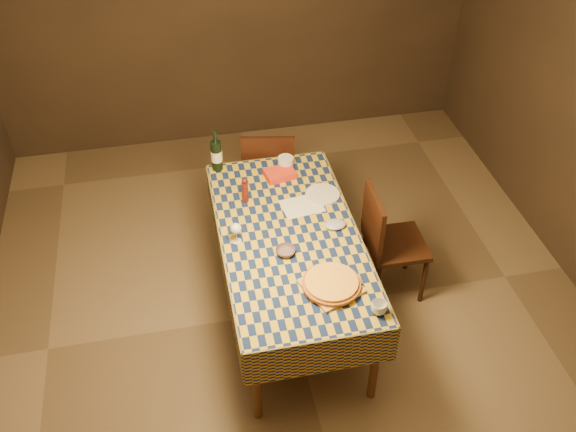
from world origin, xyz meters
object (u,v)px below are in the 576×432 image
(bowl, at_px, (286,251))
(chair_right, at_px, (386,238))
(white_plate, at_px, (323,194))
(chair_far, at_px, (269,171))
(cutting_board, at_px, (331,286))
(dining_table, at_px, (289,244))
(wine_bottle, at_px, (217,155))
(pizza, at_px, (331,283))

(bowl, distance_m, chair_right, 0.89)
(white_plate, height_order, chair_far, chair_far)
(cutting_board, height_order, chair_far, chair_far)
(dining_table, relative_size, wine_bottle, 5.38)
(cutting_board, distance_m, wine_bottle, 1.49)
(wine_bottle, distance_m, chair_right, 1.41)
(white_plate, relative_size, chair_far, 0.27)
(dining_table, distance_m, wine_bottle, 0.96)
(dining_table, xyz_separation_m, chair_far, (0.05, 1.08, -0.17))
(chair_right, bearing_deg, cutting_board, -133.85)
(pizza, xyz_separation_m, wine_bottle, (-0.54, 1.38, 0.09))
(pizza, relative_size, chair_right, 0.41)
(white_plate, bearing_deg, wine_bottle, 145.92)
(chair_right, bearing_deg, chair_far, 124.92)
(bowl, bearing_deg, cutting_board, -58.25)
(chair_far, height_order, chair_right, same)
(dining_table, relative_size, white_plate, 7.35)
(wine_bottle, relative_size, white_plate, 1.37)
(dining_table, bearing_deg, bowl, -110.04)
(bowl, xyz_separation_m, white_plate, (0.39, 0.55, -0.01))
(bowl, relative_size, chair_right, 0.14)
(pizza, bearing_deg, chair_right, 46.15)
(dining_table, xyz_separation_m, wine_bottle, (-0.38, 0.86, 0.20))
(chair_right, bearing_deg, pizza, -133.85)
(dining_table, xyz_separation_m, cutting_board, (0.16, -0.52, 0.09))
(cutting_board, distance_m, white_plate, 0.92)
(pizza, distance_m, wine_bottle, 1.48)
(dining_table, height_order, chair_far, chair_far)
(wine_bottle, distance_m, white_plate, 0.86)
(pizza, distance_m, white_plate, 0.92)
(bowl, xyz_separation_m, chair_far, (0.11, 1.25, -0.27))
(cutting_board, relative_size, bowl, 2.41)
(white_plate, bearing_deg, chair_right, -34.74)
(pizza, height_order, chair_right, chair_right)
(bowl, distance_m, white_plate, 0.67)
(pizza, xyz_separation_m, white_plate, (0.17, 0.90, -0.03))
(cutting_board, relative_size, wine_bottle, 0.92)
(wine_bottle, relative_size, chair_right, 0.37)
(pizza, xyz_separation_m, bowl, (-0.22, 0.35, -0.02))
(wine_bottle, xyz_separation_m, white_plate, (0.71, -0.48, -0.12))
(dining_table, height_order, chair_right, chair_right)
(dining_table, xyz_separation_m, white_plate, (0.32, 0.38, 0.08))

